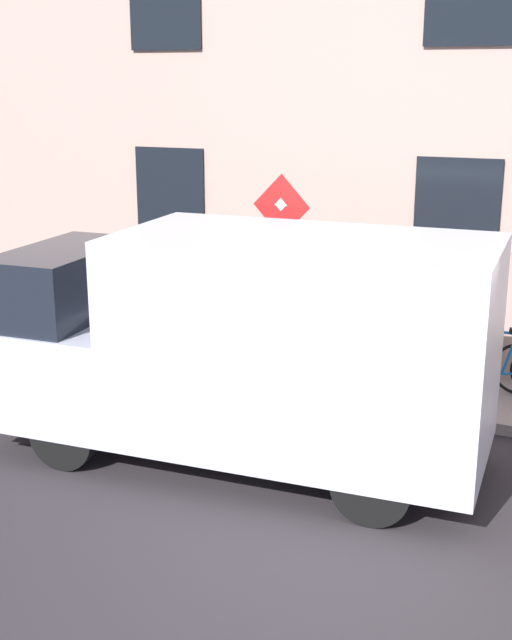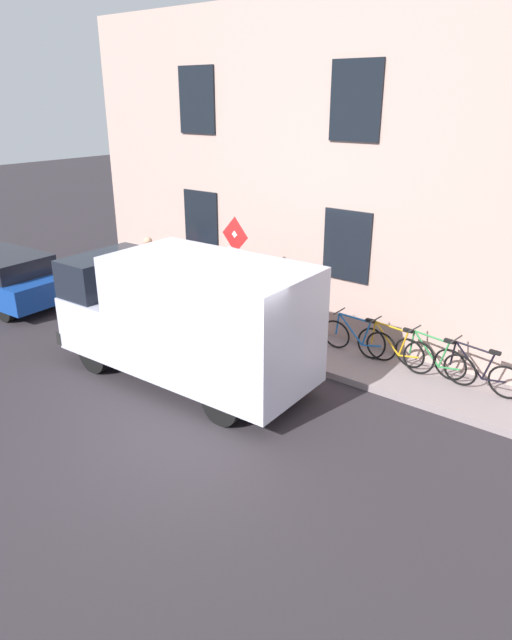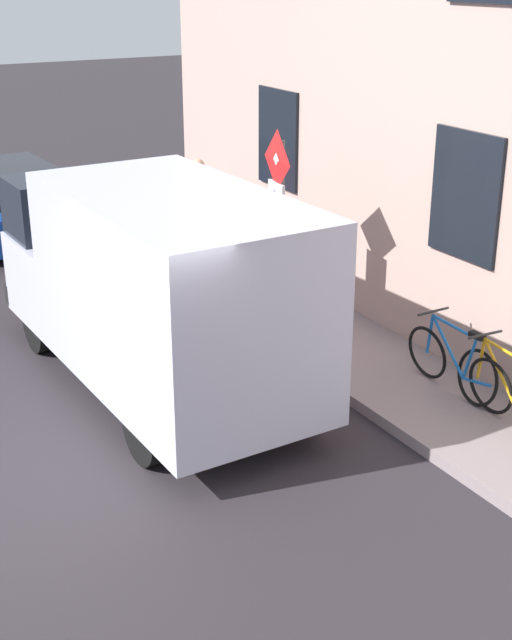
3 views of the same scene
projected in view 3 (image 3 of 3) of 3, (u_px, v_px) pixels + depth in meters
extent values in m
plane|color=#2B262B|center=(83.00, 477.00, 8.83)|extent=(80.00, 80.00, 0.00)
cube|color=gray|center=(400.00, 382.00, 10.67)|extent=(1.62, 17.25, 0.14)
cube|color=tan|center=(500.00, 80.00, 9.90)|extent=(0.70, 15.25, 7.14)
cube|color=black|center=(465.00, 196.00, 10.21)|extent=(0.06, 1.10, 1.50)
cube|color=black|center=(278.00, 138.00, 13.58)|extent=(0.06, 1.10, 1.50)
cylinder|color=#474C47|center=(280.00, 241.00, 11.42)|extent=(0.09, 0.09, 2.60)
pyramid|color=silver|center=(275.00, 161.00, 11.00)|extent=(0.10, 0.50, 0.50)
pyramid|color=red|center=(276.00, 161.00, 11.00)|extent=(0.09, 0.56, 0.56)
cube|color=white|center=(276.00, 204.00, 11.21)|extent=(0.10, 0.44, 0.56)
cylinder|color=#1933B2|center=(275.00, 200.00, 11.18)|extent=(0.04, 0.24, 0.24)
cube|color=silver|center=(177.00, 291.00, 9.77)|extent=(2.11, 3.86, 2.18)
cube|color=silver|center=(92.00, 272.00, 12.02)|extent=(2.04, 1.46, 1.10)
cube|color=black|center=(82.00, 205.00, 11.85)|extent=(1.95, 1.04, 0.84)
cube|color=black|center=(75.00, 282.00, 12.75)|extent=(2.00, 0.22, 0.28)
cylinder|color=black|center=(39.00, 324.00, 11.59)|extent=(0.24, 0.77, 0.76)
cylinder|color=black|center=(159.00, 299.00, 12.45)|extent=(0.24, 0.77, 0.76)
cylinder|color=black|center=(146.00, 429.00, 8.97)|extent=(0.24, 0.77, 0.76)
cylinder|color=black|center=(289.00, 388.00, 9.82)|extent=(0.24, 0.77, 0.76)
cube|color=#153D94|center=(8.00, 208.00, 16.33)|extent=(1.92, 4.07, 0.64)
cube|color=black|center=(8.00, 184.00, 15.99)|extent=(1.71, 2.47, 0.60)
cylinder|color=black|center=(26.00, 202.00, 17.86)|extent=(0.21, 0.61, 0.60)
cylinder|color=black|center=(75.00, 233.00, 15.79)|extent=(0.21, 0.61, 0.60)
torus|color=black|center=(478.00, 378.00, 9.87)|extent=(0.15, 0.67, 0.66)
cylinder|color=orange|center=(500.00, 373.00, 9.51)|extent=(0.07, 0.60, 0.60)
cylinder|color=orange|center=(507.00, 352.00, 9.35)|extent=(0.08, 0.73, 0.07)
cylinder|color=orange|center=(481.00, 358.00, 9.76)|extent=(0.04, 0.09, 0.50)
cylinder|color=#262626|center=(485.00, 335.00, 9.62)|extent=(0.46, 0.06, 0.03)
torus|color=black|center=(427.00, 352.00, 10.51)|extent=(0.12, 0.66, 0.66)
torus|color=black|center=(491.00, 386.00, 9.68)|extent=(0.12, 0.66, 0.66)
cylinder|color=blue|center=(448.00, 346.00, 10.17)|extent=(0.04, 0.60, 0.60)
cylinder|color=blue|center=(454.00, 327.00, 10.00)|extent=(0.05, 0.73, 0.07)
cylinder|color=blue|center=(470.00, 359.00, 9.88)|extent=(0.04, 0.19, 0.55)
cylinder|color=blue|center=(476.00, 382.00, 9.86)|extent=(0.04, 0.43, 0.12)
cylinder|color=blue|center=(430.00, 334.00, 10.40)|extent=(0.04, 0.09, 0.50)
cube|color=black|center=(477.00, 336.00, 9.71)|extent=(0.08, 0.20, 0.06)
cylinder|color=#262626|center=(433.00, 311.00, 10.27)|extent=(0.46, 0.04, 0.03)
cylinder|color=#262B47|center=(198.00, 234.00, 14.80)|extent=(0.16, 0.16, 0.85)
cylinder|color=#262B47|center=(201.00, 237.00, 14.64)|extent=(0.16, 0.16, 0.85)
cube|color=#B22138|center=(199.00, 193.00, 14.44)|extent=(0.32, 0.44, 0.62)
sphere|color=tan|center=(198.00, 165.00, 14.27)|extent=(0.22, 0.22, 0.22)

